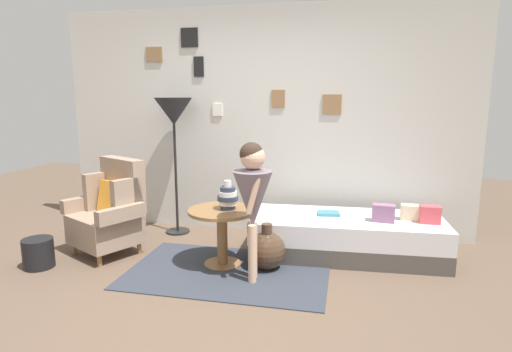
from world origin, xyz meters
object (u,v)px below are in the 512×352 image
object	(u,v)px
vase_striped	(228,197)
magazine_basket	(38,253)
floor_lamp	(174,116)
person_child	(253,193)
book_on_daybed	(329,213)
armchair	(111,211)
demijohn_near	(267,250)
side_table	(222,225)
daybed	(346,236)

from	to	relation	value
vase_striped	magazine_basket	xyz separation A→B (m)	(-1.74, -0.45, -0.53)
floor_lamp	person_child	size ratio (longest dim) A/B	1.29
person_child	book_on_daybed	xyz separation A→B (m)	(0.61, 0.84, -0.38)
armchair	demijohn_near	size ratio (longest dim) A/B	2.21
side_table	demijohn_near	world-z (taller)	side_table
vase_striped	demijohn_near	bearing A→B (deg)	-4.26
vase_striped	magazine_basket	distance (m)	1.87
armchair	book_on_daybed	distance (m)	2.24
person_child	demijohn_near	xyz separation A→B (m)	(0.07, 0.28, -0.61)
floor_lamp	magazine_basket	size ratio (longest dim) A/B	5.65
daybed	demijohn_near	xyz separation A→B (m)	(-0.72, -0.52, -0.02)
armchair	floor_lamp	world-z (taller)	floor_lamp
magazine_basket	book_on_daybed	bearing A→B (deg)	20.50
vase_striped	floor_lamp	xyz separation A→B (m)	(-0.86, 0.81, 0.71)
side_table	demijohn_near	size ratio (longest dim) A/B	1.46
side_table	daybed	bearing A→B (deg)	24.23
side_table	floor_lamp	xyz separation A→B (m)	(-0.81, 0.84, 0.97)
armchair	vase_striped	size ratio (longest dim) A/B	3.53
person_child	demijohn_near	size ratio (longest dim) A/B	2.78
armchair	daybed	world-z (taller)	armchair
armchair	demijohn_near	xyz separation A→B (m)	(1.65, -0.09, -0.26)
magazine_basket	person_child	bearing A→B (deg)	4.14
armchair	floor_lamp	bearing A→B (deg)	61.85
demijohn_near	daybed	bearing A→B (deg)	35.82
book_on_daybed	armchair	bearing A→B (deg)	-167.61
floor_lamp	demijohn_near	distance (m)	1.92
side_table	book_on_daybed	bearing A→B (deg)	30.28
armchair	person_child	bearing A→B (deg)	-13.00
person_child	magazine_basket	distance (m)	2.15
book_on_daybed	demijohn_near	bearing A→B (deg)	-133.38
daybed	floor_lamp	world-z (taller)	floor_lamp
daybed	book_on_daybed	world-z (taller)	book_on_daybed
person_child	demijohn_near	world-z (taller)	person_child
armchair	vase_striped	xyz separation A→B (m)	(1.27, -0.06, 0.23)
person_child	armchair	bearing A→B (deg)	167.00
side_table	person_child	xyz separation A→B (m)	(0.36, -0.28, 0.39)
magazine_basket	side_table	bearing A→B (deg)	14.21
person_child	magazine_basket	size ratio (longest dim) A/B	4.37
side_table	vase_striped	world-z (taller)	vase_striped
armchair	book_on_daybed	size ratio (longest dim) A/B	4.41
person_child	book_on_daybed	bearing A→B (deg)	54.25
person_child	book_on_daybed	world-z (taller)	person_child
side_table	magazine_basket	xyz separation A→B (m)	(-1.68, -0.43, -0.26)
daybed	person_child	size ratio (longest dim) A/B	1.58
floor_lamp	book_on_daybed	distance (m)	2.04
vase_striped	demijohn_near	world-z (taller)	vase_striped
daybed	vase_striped	size ratio (longest dim) A/B	7.05
demijohn_near	magazine_basket	bearing A→B (deg)	-168.66
vase_striped	book_on_daybed	xyz separation A→B (m)	(0.92, 0.54, -0.25)
armchair	side_table	bearing A→B (deg)	-4.02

